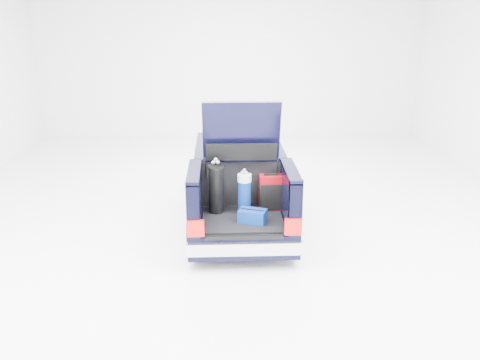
{
  "coord_description": "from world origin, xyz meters",
  "views": [
    {
      "loc": [
        -0.37,
        -9.21,
        3.81
      ],
      "look_at": [
        0.0,
        -0.5,
        0.93
      ],
      "focal_mm": 38.0,
      "sensor_mm": 36.0,
      "label": 1
    }
  ],
  "objects_px": {
    "blue_golf_bag": "(244,193)",
    "car": "(239,183)",
    "black_golf_bag": "(216,189)",
    "blue_duffel": "(252,216)",
    "red_suitcase": "(271,192)"
  },
  "relations": [
    {
      "from": "car",
      "to": "red_suitcase",
      "type": "bearing_deg",
      "value": -67.28
    },
    {
      "from": "car",
      "to": "blue_golf_bag",
      "type": "xyz_separation_m",
      "value": [
        0.04,
        -1.36,
        0.28
      ]
    },
    {
      "from": "red_suitcase",
      "to": "blue_golf_bag",
      "type": "distance_m",
      "value": 0.49
    },
    {
      "from": "car",
      "to": "blue_golf_bag",
      "type": "relative_size",
      "value": 6.03
    },
    {
      "from": "car",
      "to": "black_golf_bag",
      "type": "distance_m",
      "value": 1.45
    },
    {
      "from": "car",
      "to": "blue_golf_bag",
      "type": "bearing_deg",
      "value": -88.23
    },
    {
      "from": "black_golf_bag",
      "to": "red_suitcase",
      "type": "bearing_deg",
      "value": 2.67
    },
    {
      "from": "car",
      "to": "black_golf_bag",
      "type": "bearing_deg",
      "value": -107.64
    },
    {
      "from": "blue_golf_bag",
      "to": "blue_duffel",
      "type": "height_order",
      "value": "blue_golf_bag"
    },
    {
      "from": "red_suitcase",
      "to": "blue_golf_bag",
      "type": "xyz_separation_m",
      "value": [
        -0.46,
        -0.17,
        0.05
      ]
    },
    {
      "from": "black_golf_bag",
      "to": "blue_duffel",
      "type": "height_order",
      "value": "black_golf_bag"
    },
    {
      "from": "blue_golf_bag",
      "to": "car",
      "type": "bearing_deg",
      "value": 91.4
    },
    {
      "from": "car",
      "to": "blue_duffel",
      "type": "height_order",
      "value": "car"
    },
    {
      "from": "blue_golf_bag",
      "to": "black_golf_bag",
      "type": "bearing_deg",
      "value": 176.95
    },
    {
      "from": "red_suitcase",
      "to": "black_golf_bag",
      "type": "height_order",
      "value": "black_golf_bag"
    }
  ]
}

